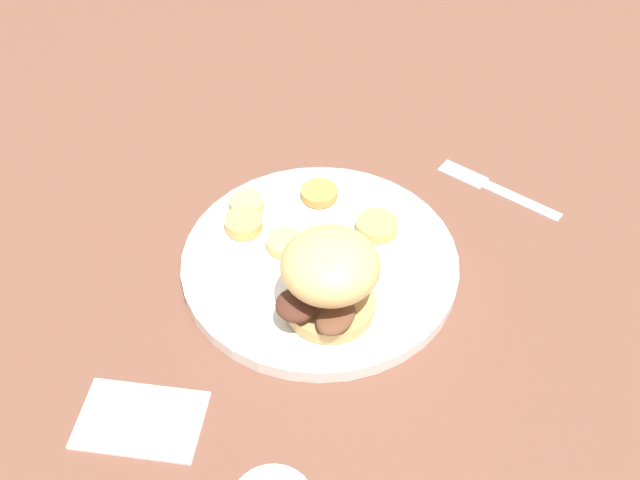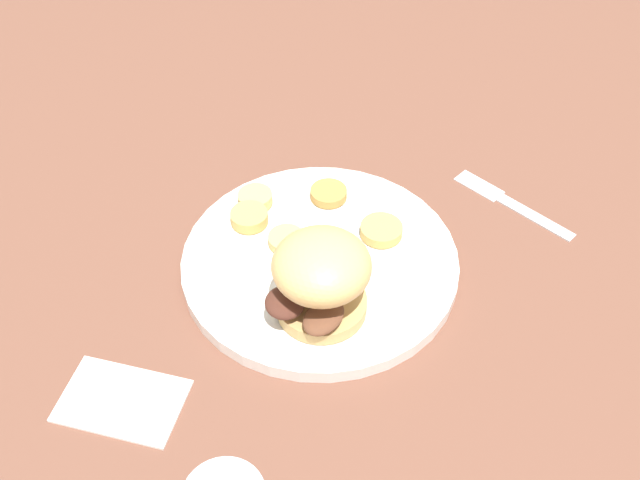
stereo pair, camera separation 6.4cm
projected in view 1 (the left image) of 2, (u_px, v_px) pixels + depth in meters
ground_plane at (320, 267)px, 0.82m from camera, size 4.00×4.00×0.00m
dinner_plate at (320, 261)px, 0.82m from camera, size 0.30×0.30×0.02m
sandwich at (328, 276)px, 0.72m from camera, size 0.11×0.11×0.09m
potato_round_0 at (377, 225)px, 0.84m from camera, size 0.05×0.05×0.01m
potato_round_1 at (244, 223)px, 0.84m from camera, size 0.04×0.04×0.01m
potato_round_2 at (319, 193)px, 0.87m from camera, size 0.04×0.04×0.01m
potato_round_3 at (247, 204)px, 0.86m from camera, size 0.04×0.04×0.01m
potato_round_4 at (284, 243)px, 0.82m from camera, size 0.04×0.04×0.01m
fork at (497, 189)px, 0.91m from camera, size 0.15×0.10×0.00m
napkin at (141, 419)px, 0.69m from camera, size 0.12×0.14×0.01m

